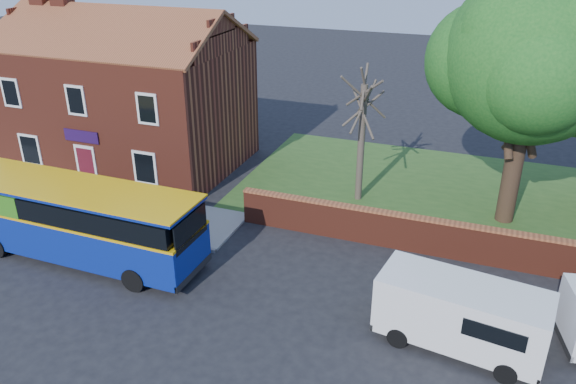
% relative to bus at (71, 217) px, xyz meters
% --- Properties ---
extents(ground, '(120.00, 120.00, 0.00)m').
position_rel_bus_xyz_m(ground, '(3.16, -1.84, -1.78)').
color(ground, black).
rests_on(ground, ground).
extents(pavement, '(18.00, 3.50, 0.12)m').
position_rel_bus_xyz_m(pavement, '(-3.84, 3.91, -1.72)').
color(pavement, gray).
rests_on(pavement, ground).
extents(kerb, '(18.00, 0.15, 0.14)m').
position_rel_bus_xyz_m(kerb, '(-3.84, 2.16, -1.71)').
color(kerb, slate).
rests_on(kerb, ground).
extents(grass_strip, '(26.00, 12.00, 0.04)m').
position_rel_bus_xyz_m(grass_strip, '(16.16, 11.16, -1.76)').
color(grass_strip, '#426B28').
rests_on(grass_strip, ground).
extents(shop_building, '(12.30, 8.13, 10.50)m').
position_rel_bus_xyz_m(shop_building, '(-3.86, 9.65, 1.63)').
color(shop_building, maroon).
rests_on(shop_building, ground).
extents(boundary_wall, '(22.00, 0.38, 1.60)m').
position_rel_bus_xyz_m(boundary_wall, '(16.16, 5.16, -0.97)').
color(boundary_wall, maroon).
rests_on(boundary_wall, ground).
extents(bus, '(10.34, 2.78, 3.14)m').
position_rel_bus_xyz_m(bus, '(0.00, 0.00, 0.00)').
color(bus, navy).
rests_on(bus, ground).
extents(van_near, '(5.37, 2.77, 2.25)m').
position_rel_bus_xyz_m(van_near, '(14.99, -0.20, -0.52)').
color(van_near, white).
rests_on(van_near, ground).
extents(large_tree, '(9.00, 7.12, 10.98)m').
position_rel_bus_xyz_m(large_tree, '(16.27, 9.52, 5.41)').
color(large_tree, black).
rests_on(large_tree, ground).
extents(bare_tree, '(2.35, 2.80, 6.27)m').
position_rel_bus_xyz_m(bare_tree, '(9.41, 9.13, 1.43)').
color(bare_tree, '#4C4238').
rests_on(bare_tree, ground).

